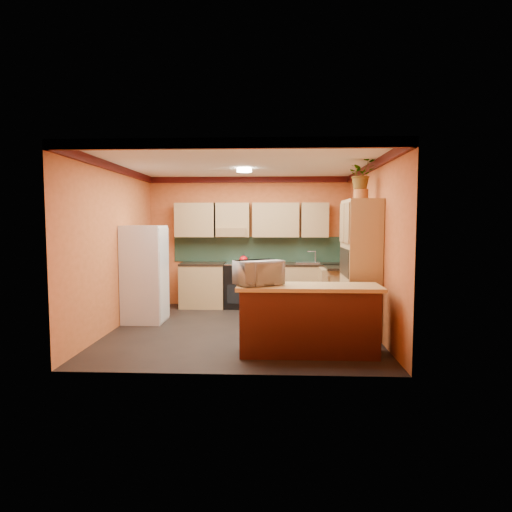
# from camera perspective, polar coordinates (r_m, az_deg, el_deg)

# --- Properties ---
(room_shell) EXTENTS (4.24, 4.24, 2.72)m
(room_shell) POSITION_cam_1_polar(r_m,az_deg,el_deg) (7.22, -1.58, 7.15)
(room_shell) COLOR black
(room_shell) RESTS_ON ground
(base_cabinets_back) EXTENTS (3.65, 0.60, 0.88)m
(base_cabinets_back) POSITION_cam_1_polar(r_m,az_deg,el_deg) (8.82, 1.78, -4.06)
(base_cabinets_back) COLOR tan
(base_cabinets_back) RESTS_ON ground
(countertop_back) EXTENTS (3.65, 0.62, 0.04)m
(countertop_back) POSITION_cam_1_polar(r_m,az_deg,el_deg) (8.76, 1.79, -1.08)
(countertop_back) COLOR black
(countertop_back) RESTS_ON base_cabinets_back
(stove) EXTENTS (0.58, 0.58, 0.91)m
(stove) POSITION_cam_1_polar(r_m,az_deg,el_deg) (8.84, -2.28, -3.94)
(stove) COLOR black
(stove) RESTS_ON ground
(kettle) EXTENTS (0.17, 0.17, 0.18)m
(kettle) POSITION_cam_1_polar(r_m,az_deg,el_deg) (8.72, -1.67, -0.45)
(kettle) COLOR red
(kettle) RESTS_ON stove
(sink) EXTENTS (0.48, 0.40, 0.03)m
(sink) POSITION_cam_1_polar(r_m,az_deg,el_deg) (8.78, 6.85, -0.87)
(sink) COLOR silver
(sink) RESTS_ON countertop_back
(base_cabinets_right) EXTENTS (0.60, 0.80, 0.88)m
(base_cabinets_right) POSITION_cam_1_polar(r_m,az_deg,el_deg) (8.34, 11.25, -4.65)
(base_cabinets_right) COLOR tan
(base_cabinets_right) RESTS_ON ground
(countertop_right) EXTENTS (0.62, 0.80, 0.04)m
(countertop_right) POSITION_cam_1_polar(r_m,az_deg,el_deg) (8.27, 11.30, -1.50)
(countertop_right) COLOR black
(countertop_right) RESTS_ON base_cabinets_right
(fridge) EXTENTS (0.68, 0.66, 1.70)m
(fridge) POSITION_cam_1_polar(r_m,az_deg,el_deg) (7.77, -14.62, -2.33)
(fridge) COLOR silver
(fridge) RESTS_ON ground
(pantry) EXTENTS (0.48, 0.90, 2.10)m
(pantry) POSITION_cam_1_polar(r_m,az_deg,el_deg) (6.77, 13.71, -1.61)
(pantry) COLOR tan
(pantry) RESTS_ON ground
(fern_pot) EXTENTS (0.22, 0.22, 0.16)m
(fern_pot) POSITION_cam_1_polar(r_m,az_deg,el_deg) (6.79, 13.81, 7.95)
(fern_pot) COLOR #A95C29
(fern_pot) RESTS_ON pantry
(fern) EXTENTS (0.50, 0.46, 0.46)m
(fern) POSITION_cam_1_polar(r_m,az_deg,el_deg) (6.82, 13.86, 10.55)
(fern) COLOR tan
(fern) RESTS_ON fern_pot
(breakfast_bar) EXTENTS (1.80, 0.55, 0.88)m
(breakfast_bar) POSITION_cam_1_polar(r_m,az_deg,el_deg) (5.80, 6.99, -8.67)
(breakfast_bar) COLOR #471A10
(breakfast_bar) RESTS_ON ground
(bar_top) EXTENTS (1.90, 0.65, 0.05)m
(bar_top) POSITION_cam_1_polar(r_m,az_deg,el_deg) (5.71, 7.03, -4.13)
(bar_top) COLOR tan
(bar_top) RESTS_ON breakfast_bar
(microwave) EXTENTS (0.71, 0.65, 0.33)m
(microwave) POSITION_cam_1_polar(r_m,az_deg,el_deg) (5.67, 0.32, -2.23)
(microwave) COLOR silver
(microwave) RESTS_ON bar_top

